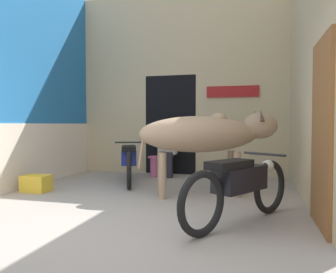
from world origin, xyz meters
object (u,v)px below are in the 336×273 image
Objects in this scene: cow at (207,134)px; crate at (36,183)px; plastic_stool at (156,166)px; motorcycle_near at (240,185)px; shopkeeper_seated at (167,146)px; motorcycle_far at (129,160)px.

cow is 5.20× the size of crate.
motorcycle_near is at bearing -57.47° from plastic_stool.
motorcycle_near is 3.89× the size of plastic_stool.
cow is at bearing 112.39° from motorcycle_near.
shopkeeper_seated is 2.85× the size of plastic_stool.
motorcycle_near reaches higher than plastic_stool.
motorcycle_near is at bearing -44.21° from motorcycle_far.
motorcycle_far reaches higher than crate.
motorcycle_far is 0.94m from plastic_stool.
plastic_stool is at bearing 53.98° from crate.
shopkeeper_seated reaches higher than motorcycle_near.
cow is 1.33× the size of motorcycle_near.
motorcycle_near is 1.36× the size of shopkeeper_seated.
crate is at bearing 164.36° from motorcycle_near.
motorcycle_far is at bearing -108.00° from plastic_stool.
shopkeeper_seated is at bearing 118.83° from motorcycle_near.
cow is 1.89m from motorcycle_far.
motorcycle_far is at bearing 44.40° from crate.
cow is 3.01m from crate.
motorcycle_far is at bearing -121.70° from shopkeeper_seated.
cow reaches higher than motorcycle_far.
crate is at bearing -135.60° from motorcycle_far.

